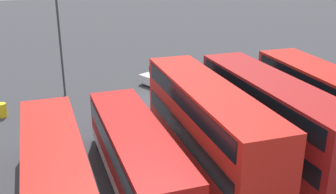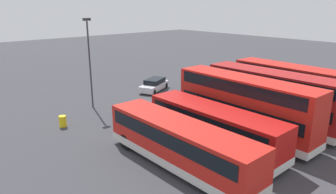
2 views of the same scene
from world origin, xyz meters
name	(u,v)px [view 1 (image 1 of 2)]	position (x,y,z in m)	size (l,w,h in m)	color
ground_plane	(148,103)	(0.00, 0.00, 0.00)	(140.00, 140.00, 0.00)	#38383D
bus_double_decker_near_end	(324,108)	(-7.31, 10.01, 2.45)	(2.94, 10.77, 4.55)	red
bus_double_decker_second	(271,119)	(-3.66, 10.40, 2.45)	(2.66, 11.80, 4.55)	#A51919
bus_double_decker_third	(207,126)	(-0.15, 10.12, 2.45)	(2.79, 11.95, 4.55)	red
bus_single_deck_fourth	(136,153)	(3.53, 10.21, 1.62)	(2.63, 11.00, 2.95)	#B71411
bus_single_deck_fifth	(55,171)	(7.31, 10.62, 1.62)	(2.63, 11.60, 2.95)	red
car_hatchback_silver	(166,73)	(-2.98, -4.55, 0.70)	(4.87, 3.54, 1.43)	silver
lamp_post_tall	(59,31)	(5.62, -3.73, 5.04)	(0.70, 0.30, 8.70)	#38383D
waste_bin_yellow	(2,110)	(10.04, -0.74, 0.47)	(0.60, 0.60, 0.95)	yellow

